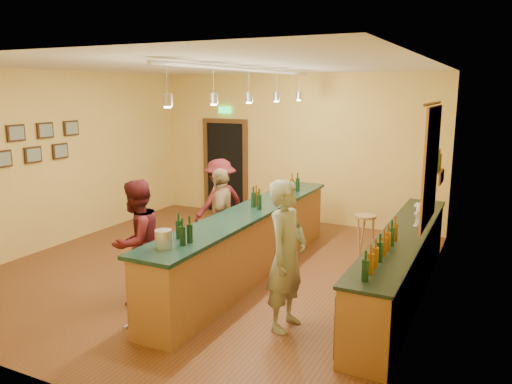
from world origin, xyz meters
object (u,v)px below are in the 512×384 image
at_px(tasting_bar, 249,238).
at_px(bartender, 287,256).
at_px(customer_a, 137,242).
at_px(customer_c, 220,203).
at_px(bar_stool, 365,223).
at_px(customer_b, 221,219).
at_px(back_counter, 402,264).

relative_size(tasting_bar, bartender, 2.78).
bearing_deg(customer_a, customer_c, -172.04).
height_order(customer_a, bar_stool, customer_a).
height_order(tasting_bar, customer_b, customer_b).
bearing_deg(customer_b, back_counter, 69.69).
bearing_deg(tasting_bar, bartender, -48.65).
bearing_deg(customer_c, bar_stool, 124.30).
bearing_deg(back_counter, customer_b, -178.32).
xyz_separation_m(bartender, customer_c, (-2.38, 2.52, -0.11)).
height_order(tasting_bar, customer_c, customer_c).
bearing_deg(customer_a, bartender, 97.08).
distance_m(back_counter, customer_a, 3.66).
xyz_separation_m(customer_b, bar_stool, (1.96, 1.53, -0.21)).
xyz_separation_m(bartender, customer_b, (-1.74, 1.45, -0.09)).
bearing_deg(customer_b, tasting_bar, 57.87).
height_order(tasting_bar, bar_stool, tasting_bar).
xyz_separation_m(tasting_bar, bartender, (1.19, -1.35, 0.31)).
relative_size(back_counter, bartender, 2.48).
xyz_separation_m(back_counter, customer_b, (-2.84, -0.08, 0.34)).
height_order(bartender, customer_c, bartender).
distance_m(back_counter, bar_stool, 1.70).
xyz_separation_m(tasting_bar, bar_stool, (1.41, 1.62, 0.01)).
xyz_separation_m(tasting_bar, customer_a, (-0.92, -1.53, 0.24)).
height_order(back_counter, customer_b, customer_b).
xyz_separation_m(back_counter, customer_a, (-3.21, -1.71, 0.36)).
bearing_deg(customer_b, customer_a, -34.79).
bearing_deg(bar_stool, tasting_bar, -130.90).
distance_m(bartender, customer_c, 3.47).
bearing_deg(bar_stool, bartender, -94.17).
height_order(back_counter, bar_stool, back_counter).
height_order(customer_a, customer_b, customer_a).
relative_size(bartender, customer_a, 1.08).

